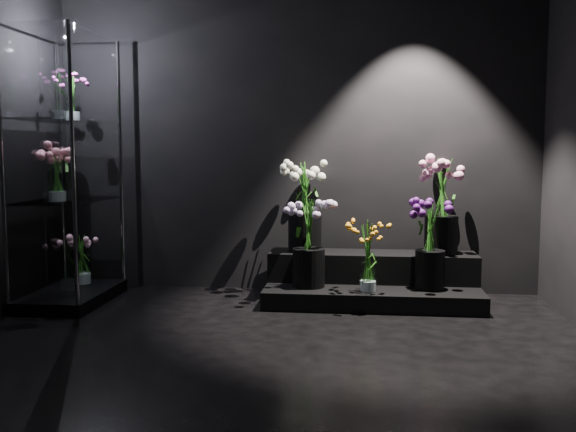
# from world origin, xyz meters

# --- Properties ---
(floor) EXTENTS (4.00, 4.00, 0.00)m
(floor) POSITION_xyz_m (0.00, 0.00, 0.00)
(floor) COLOR black
(floor) RESTS_ON ground
(wall_back) EXTENTS (4.00, 0.00, 4.00)m
(wall_back) POSITION_xyz_m (0.00, 2.00, 1.40)
(wall_back) COLOR black
(wall_back) RESTS_ON floor
(wall_front) EXTENTS (4.00, 0.00, 4.00)m
(wall_front) POSITION_xyz_m (0.00, -2.00, 1.40)
(wall_front) COLOR black
(wall_front) RESTS_ON floor
(display_riser) EXTENTS (1.65, 0.73, 0.37)m
(display_riser) POSITION_xyz_m (0.64, 1.67, 0.15)
(display_riser) COLOR black
(display_riser) RESTS_ON floor
(display_case) EXTENTS (0.56, 0.94, 2.07)m
(display_case) POSITION_xyz_m (-1.70, 1.35, 1.03)
(display_case) COLOR black
(display_case) RESTS_ON floor
(bouquet_orange_bells) EXTENTS (0.32, 0.32, 0.52)m
(bouquet_orange_bells) POSITION_xyz_m (0.61, 1.38, 0.41)
(bouquet_orange_bells) COLOR white
(bouquet_orange_bells) RESTS_ON display_riser
(bouquet_lilac) EXTENTS (0.34, 0.34, 0.67)m
(bouquet_lilac) POSITION_xyz_m (0.15, 1.49, 0.51)
(bouquet_lilac) COLOR black
(bouquet_lilac) RESTS_ON display_riser
(bouquet_purple) EXTENTS (0.42, 0.42, 0.67)m
(bouquet_purple) POSITION_xyz_m (1.07, 1.50, 0.52)
(bouquet_purple) COLOR black
(bouquet_purple) RESTS_ON display_riser
(bouquet_cream_roses) EXTENTS (0.40, 0.40, 0.72)m
(bouquet_cream_roses) POSITION_xyz_m (0.10, 1.78, 0.77)
(bouquet_cream_roses) COLOR black
(bouquet_cream_roses) RESTS_ON display_riser
(bouquet_pink_roses) EXTENTS (0.38, 0.38, 0.74)m
(bouquet_pink_roses) POSITION_xyz_m (1.18, 1.79, 0.78)
(bouquet_pink_roses) COLOR black
(bouquet_pink_roses) RESTS_ON display_riser
(bouquet_case_pink) EXTENTS (0.30, 0.30, 0.41)m
(bouquet_case_pink) POSITION_xyz_m (-1.69, 1.17, 1.02)
(bouquet_case_pink) COLOR white
(bouquet_case_pink) RESTS_ON display_case
(bouquet_case_magenta) EXTENTS (0.29, 0.29, 0.38)m
(bouquet_case_magenta) POSITION_xyz_m (-1.72, 1.53, 1.61)
(bouquet_case_magenta) COLOR white
(bouquet_case_magenta) RESTS_ON display_case
(bouquet_case_base_pink) EXTENTS (0.37, 0.37, 0.42)m
(bouquet_case_base_pink) POSITION_xyz_m (-1.71, 1.59, 0.32)
(bouquet_case_base_pink) COLOR white
(bouquet_case_base_pink) RESTS_ON display_case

